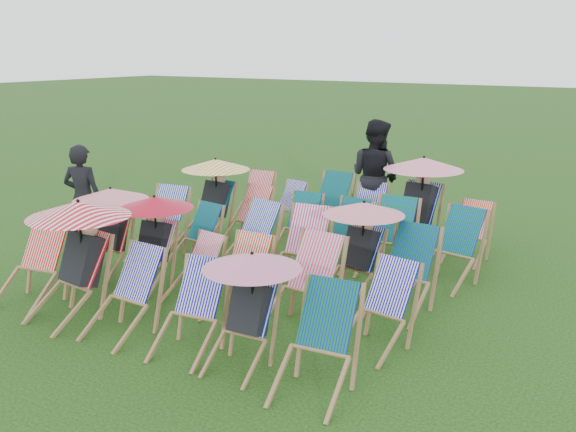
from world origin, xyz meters
The scene contains 33 objects.
ground centered at (0.00, 0.00, 0.00)m, with size 100.00×100.00×0.00m, color black.
deckchair_0 centered at (-2.07, -2.18, 0.51)m, with size 0.83×1.04×1.02m.
deckchair_1 centered at (-1.24, -2.22, 0.74)m, with size 1.18×1.24×1.40m.
deckchair_2 centered at (-0.43, -2.25, 0.47)m, with size 0.64×0.89×0.94m.
deckchair_3 centered at (0.48, -2.19, 0.46)m, with size 0.72×0.92×0.92m.
deckchair_4 centered at (1.15, -2.14, 0.61)m, with size 0.98×1.03×1.16m.
deckchair_5 centered at (2.00, -2.23, 0.49)m, with size 0.74×0.96×0.98m.
deckchair_6 centered at (-2.04, -0.98, 0.65)m, with size 1.03×1.12×1.22m.
deckchair_7 centered at (-1.21, -0.99, 0.64)m, with size 1.02×1.09×1.21m.
deckchair_8 centered at (-0.40, -1.10, 0.41)m, with size 0.64×0.81×0.82m.
deckchair_9 centered at (0.33, -1.14, 0.46)m, with size 0.64×0.87×0.92m.
deckchair_10 centered at (1.16, -1.07, 0.52)m, with size 0.76×1.00×1.03m.
deckchair_11 centered at (2.11, -1.08, 0.45)m, with size 0.71×0.91×0.90m.
deckchair_12 centered at (-2.00, 0.01, 0.51)m, with size 0.80×1.03×1.03m.
deckchair_13 centered at (-1.30, -0.01, 0.43)m, with size 0.67×0.86×0.87m.
deckchair_14 centered at (-0.37, -0.02, 0.51)m, with size 0.82×1.03×1.02m.
deckchair_15 centered at (0.45, 0.09, 0.51)m, with size 0.79×1.01×1.01m.
deckchair_16 centered at (1.24, 0.14, 0.65)m, with size 1.03×1.10×1.22m.
deckchair_17 centered at (1.95, -0.02, 0.50)m, with size 0.69×0.95×1.00m.
deckchair_18 centered at (-1.94, 1.20, 0.70)m, with size 1.12×1.18×1.33m.
deckchair_19 centered at (-1.21, 1.18, 0.46)m, with size 0.66×0.89×0.93m.
deckchair_20 centered at (-0.31, 1.27, 0.45)m, with size 0.66×0.87×0.90m.
deckchair_21 centered at (0.51, 1.13, 0.47)m, with size 0.73×0.94×0.93m.
deckchair_22 centered at (1.23, 1.18, 0.51)m, with size 0.73×0.98×1.02m.
deckchair_23 centered at (2.13, 1.22, 0.50)m, with size 0.81×1.02×0.99m.
deckchair_24 centered at (-1.89, 2.34, 0.45)m, with size 0.69×0.90×0.91m.
deckchair_25 centered at (-1.20, 2.31, 0.41)m, with size 0.65×0.82×0.82m.
deckchair_26 centered at (-0.43, 2.39, 0.51)m, with size 0.73×0.98×1.03m.
deckchair_27 centered at (0.30, 2.40, 0.46)m, with size 0.69×0.90×0.92m.
deckchair_28 centered at (1.16, 2.41, 0.77)m, with size 1.23×1.29×1.46m.
deckchair_29 centered at (2.03, 2.32, 0.43)m, with size 0.61×0.82×0.85m.
person_left centered at (-3.16, -0.39, 0.84)m, with size 0.61×0.40×1.69m, color black.
person_rear centered at (0.16, 3.06, 0.97)m, with size 0.94×0.73×1.94m, color black.
Camera 1 is at (4.60, -6.88, 3.08)m, focal length 40.00 mm.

